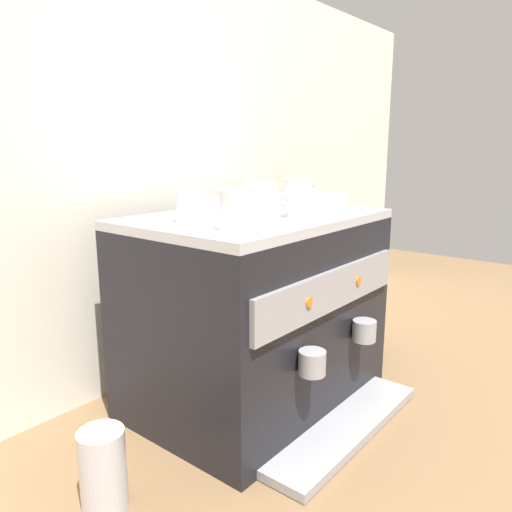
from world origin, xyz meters
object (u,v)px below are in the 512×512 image
object	(u,v)px
espresso_machine	(257,310)
ceramic_bowl_2	(328,201)
ceramic_cup_5	(190,206)
ceramic_cup_3	(261,192)
ceramic_bowl_0	(219,207)
ceramic_cup_4	(298,193)
milk_pitcher	(103,469)
coffee_grinder	(338,280)
ceramic_bowl_1	(250,213)
ceramic_cup_0	(261,196)
ceramic_cup_1	(240,210)
ceramic_cup_2	(299,203)

from	to	relation	value
espresso_machine	ceramic_bowl_2	distance (m)	0.34
ceramic_cup_5	espresso_machine	bearing A→B (deg)	-9.96
ceramic_cup_3	ceramic_bowl_0	bearing A→B (deg)	-166.89
espresso_machine	ceramic_cup_4	xyz separation A→B (m)	(0.20, 0.02, 0.28)
espresso_machine	ceramic_bowl_0	distance (m)	0.27
milk_pitcher	coffee_grinder	bearing A→B (deg)	4.36
espresso_machine	ceramic_cup_5	distance (m)	0.33
ceramic_cup_5	ceramic_bowl_0	size ratio (longest dim) A/B	0.71
ceramic_bowl_0	ceramic_bowl_1	size ratio (longest dim) A/B	1.02
ceramic_cup_3	coffee_grinder	world-z (taller)	ceramic_cup_3
ceramic_bowl_1	milk_pitcher	size ratio (longest dim) A/B	0.85
ceramic_cup_0	ceramic_cup_1	size ratio (longest dim) A/B	1.02
ceramic_cup_3	ceramic_bowl_2	size ratio (longest dim) A/B	0.90
ceramic_cup_0	ceramic_bowl_2	xyz separation A→B (m)	(0.13, -0.12, -0.02)
espresso_machine	ceramic_cup_0	size ratio (longest dim) A/B	5.39
ceramic_cup_3	milk_pitcher	xyz separation A→B (m)	(-0.65, -0.16, -0.43)
ceramic_cup_1	ceramic_bowl_1	world-z (taller)	ceramic_cup_1
ceramic_cup_0	ceramic_bowl_0	world-z (taller)	ceramic_cup_0
ceramic_bowl_1	coffee_grinder	distance (m)	0.64
ceramic_bowl_0	ceramic_cup_0	bearing A→B (deg)	-10.36
ceramic_bowl_1	milk_pitcher	world-z (taller)	ceramic_bowl_1
ceramic_cup_2	ceramic_cup_4	size ratio (longest dim) A/B	1.04
ceramic_cup_2	ceramic_cup_4	bearing A→B (deg)	35.26
ceramic_cup_0	coffee_grinder	bearing A→B (deg)	-1.83
ceramic_cup_3	milk_pitcher	distance (m)	0.80
ceramic_cup_0	ceramic_bowl_0	bearing A→B (deg)	169.64
ceramic_cup_1	ceramic_cup_3	xyz separation A→B (m)	(0.37, 0.24, -0.00)
ceramic_cup_0	ceramic_bowl_0	distance (m)	0.13
espresso_machine	ceramic_cup_1	world-z (taller)	ceramic_cup_1
ceramic_cup_4	milk_pitcher	xyz separation A→B (m)	(-0.68, -0.05, -0.44)
ceramic_cup_4	ceramic_cup_5	bearing A→B (deg)	177.86
ceramic_cup_0	ceramic_cup_3	xyz separation A→B (m)	(0.10, 0.08, 0.00)
ceramic_cup_4	coffee_grinder	world-z (taller)	ceramic_cup_4
espresso_machine	coffee_grinder	xyz separation A→B (m)	(0.47, 0.04, -0.03)
ceramic_cup_1	ceramic_cup_3	bearing A→B (deg)	33.08
ceramic_cup_5	ceramic_bowl_1	world-z (taller)	ceramic_cup_5
ceramic_cup_4	coffee_grinder	distance (m)	0.41
ceramic_cup_5	milk_pitcher	xyz separation A→B (m)	(-0.29, -0.07, -0.43)
ceramic_cup_0	ceramic_bowl_2	world-z (taller)	ceramic_cup_0
milk_pitcher	ceramic_cup_5	bearing A→B (deg)	13.14
ceramic_cup_1	ceramic_cup_3	distance (m)	0.45
ceramic_cup_4	ceramic_bowl_2	world-z (taller)	ceramic_cup_4
ceramic_cup_0	ceramic_cup_5	xyz separation A→B (m)	(-0.26, -0.02, 0.00)
ceramic_cup_0	ceramic_cup_3	distance (m)	0.13
ceramic_bowl_0	ceramic_cup_2	bearing A→B (deg)	-63.28
ceramic_cup_0	ceramic_bowl_1	distance (m)	0.21
coffee_grinder	ceramic_bowl_2	bearing A→B (deg)	-157.62
ceramic_cup_2	ceramic_cup_5	size ratio (longest dim) A/B	1.13
milk_pitcher	ceramic_bowl_1	bearing A→B (deg)	-3.90
ceramic_cup_0	coffee_grinder	distance (m)	0.49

